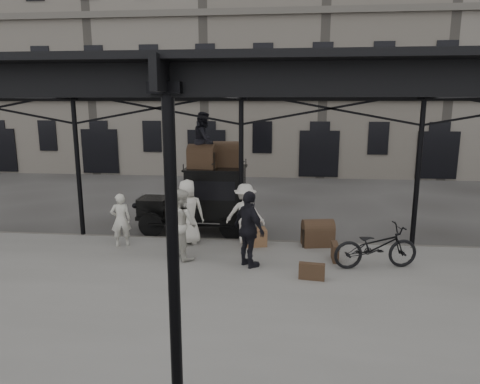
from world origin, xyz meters
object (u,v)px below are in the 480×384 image
Objects in this scene: taxi at (207,197)px; porter_left at (121,220)px; steamer_trunk_platform at (318,235)px; porter_official at (249,229)px; bicycle at (376,246)px; steamer_trunk_roof_near at (202,158)px.

porter_left is (-2.12, -2.06, -0.28)m from taxi.
porter_left is 1.75× the size of steamer_trunk_platform.
taxi reaches higher than porter_official.
bicycle is at bearing 150.57° from porter_left.
taxi is 4.23× the size of steamer_trunk_roof_near.
steamer_trunk_platform is at bearing -22.47° from taxi.
steamer_trunk_roof_near is at bearing -159.84° from porter_left.
taxi is 4.13× the size of steamer_trunk_platform.
porter_official is 2.25× the size of steamer_trunk_roof_near.
steamer_trunk_roof_near is (-0.08, -0.25, 1.29)m from taxi.
taxi is 5.70m from bicycle.
taxi is 3.67m from porter_official.
porter_left is 3.15m from steamer_trunk_roof_near.
bicycle reaches higher than steamer_trunk_platform.
steamer_trunk_roof_near reaches higher than steamer_trunk_platform.
taxi is 1.32m from steamer_trunk_roof_near.
porter_official reaches higher than porter_left.
porter_official reaches higher than steamer_trunk_platform.
steamer_trunk_platform is (-1.30, 1.59, -0.23)m from bicycle.
steamer_trunk_platform is at bearing 27.86° from bicycle.
taxi is 3.86m from steamer_trunk_platform.
bicycle is at bearing -60.93° from steamer_trunk_platform.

